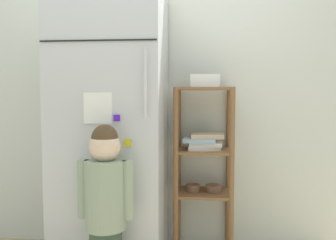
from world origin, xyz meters
name	(u,v)px	position (x,y,z in m)	size (l,w,h in m)	color
kitchen_wall_back	(155,92)	(0.00, 0.35, 1.17)	(2.70, 0.03, 2.34)	silver
refrigerator	(112,128)	(-0.25, 0.02, 0.92)	(0.70, 0.63, 1.84)	silver
child_standing	(106,194)	(-0.18, -0.40, 0.60)	(0.32, 0.23, 0.98)	#3B4F3F
pantry_shelf_unit	(204,157)	(0.37, 0.16, 0.71)	(0.40, 0.31, 1.20)	brown
fruit_bin	(206,82)	(0.38, 0.16, 1.24)	(0.20, 0.17, 0.09)	white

